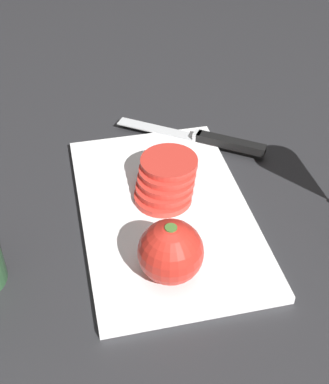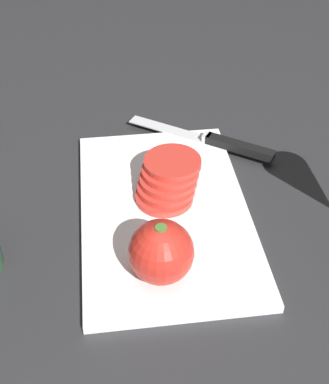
% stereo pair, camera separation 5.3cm
% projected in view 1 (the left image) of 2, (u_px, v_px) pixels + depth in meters
% --- Properties ---
extents(ground_plane, '(3.00, 3.00, 0.00)m').
position_uv_depth(ground_plane, '(139.00, 199.00, 0.80)').
color(ground_plane, '#28282B').
extents(cutting_board, '(0.39, 0.24, 0.01)m').
position_uv_depth(cutting_board, '(165.00, 211.00, 0.77)').
color(cutting_board, white).
rests_on(cutting_board, ground_plane).
extents(whole_tomato, '(0.08, 0.08, 0.08)m').
position_uv_depth(whole_tomato, '(171.00, 252.00, 0.65)').
color(whole_tomato, red).
rests_on(whole_tomato, cutting_board).
extents(knife, '(0.17, 0.23, 0.01)m').
position_uv_depth(knife, '(215.00, 140.00, 0.89)').
color(knife, silver).
rests_on(knife, cutting_board).
extents(tomato_slice_stack_near, '(0.11, 0.10, 0.05)m').
position_uv_depth(tomato_slice_stack_near, '(166.00, 179.00, 0.78)').
color(tomato_slice_stack_near, red).
rests_on(tomato_slice_stack_near, cutting_board).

